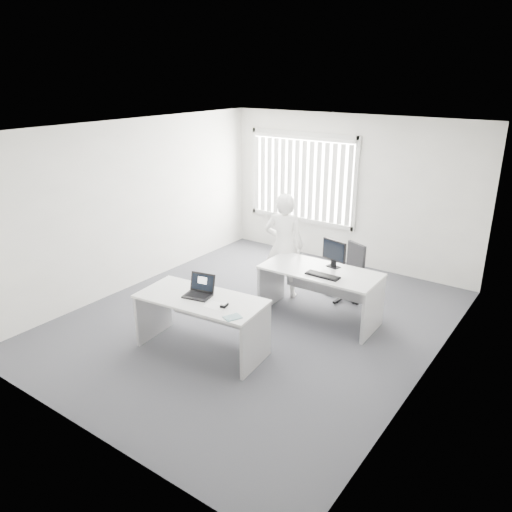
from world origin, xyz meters
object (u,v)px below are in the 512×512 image
Objects in this scene: monitor at (334,254)px; person at (284,246)px; laptop at (197,287)px; desk_near at (202,313)px; desk_far at (320,284)px; office_chair at (348,282)px.

person is at bearing -177.45° from monitor.
person is 2.09m from laptop.
desk_near is at bearing 69.50° from person.
person is at bearing 85.58° from desk_near.
monitor is at bearing 50.16° from laptop.
person reaches higher than desk_near.
laptop reaches higher than desk_near.
laptop is at bearing -118.79° from desk_far.
person is at bearing 77.56° from laptop.
desk_far is at bearing -67.48° from office_chair.
office_chair is 0.53× the size of person.
desk_far is 1.02m from person.
person reaches higher than desk_far.
office_chair is (0.03, 0.91, -0.28)m from desk_far.
desk_far is 4.19× the size of monitor.
office_chair is (0.86, 2.60, -0.26)m from desk_near.
monitor is (0.92, 1.90, 0.44)m from desk_near.
person is at bearing -126.20° from office_chair.
desk_near is 1.88m from desk_far.
desk_far is 5.01× the size of laptop.
person is 4.98× the size of laptop.
monitor reaches higher than office_chair.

